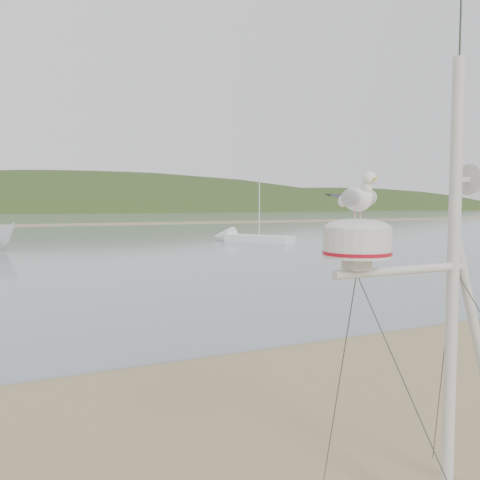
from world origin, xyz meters
name	(u,v)px	position (x,y,z in m)	size (l,w,h in m)	color
hill_ridge	(45,255)	(18.52, 235.00, -19.70)	(620.00, 180.00, 80.00)	#253616
far_cottages	(7,201)	(3.00, 196.00, 4.00)	(294.40, 6.30, 8.00)	silver
mast_rig	(449,402)	(3.29, -1.72, 1.20)	(2.21, 2.35, 4.98)	beige
sailboat_white_near	(239,238)	(16.87, 31.00, 0.30)	(5.12, 6.83, 6.94)	white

